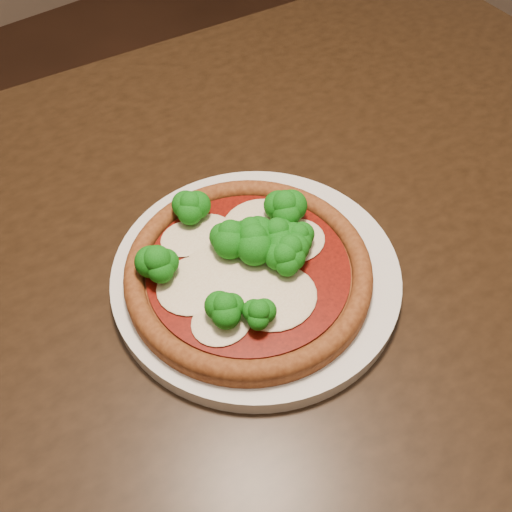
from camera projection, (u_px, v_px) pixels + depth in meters
floor at (236, 436)px, 1.26m from camera, size 4.00×4.00×0.00m
dining_table at (254, 301)px, 0.69m from camera, size 1.37×1.05×0.75m
plate at (256, 275)px, 0.59m from camera, size 0.30×0.30×0.02m
pizza at (248, 262)px, 0.57m from camera, size 0.25×0.25×0.06m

